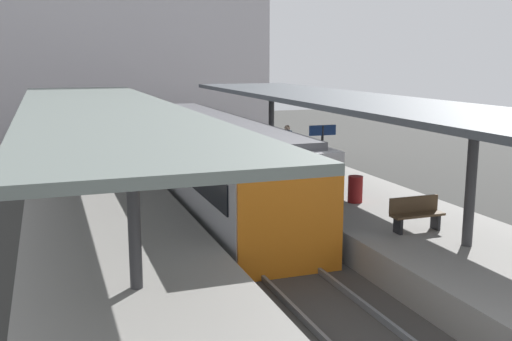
{
  "coord_description": "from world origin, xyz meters",
  "views": [
    {
      "loc": [
        -5.21,
        -15.55,
        5.28
      ],
      "look_at": [
        0.82,
        1.31,
        1.84
      ],
      "focal_mm": 41.24,
      "sensor_mm": 36.0,
      "label": 1
    }
  ],
  "objects_px": {
    "litter_bin": "(355,189)",
    "passenger_near_bench": "(287,146)",
    "platform_bench": "(416,213)",
    "commuter_train": "(212,164)",
    "platform_sign": "(322,144)"
  },
  "relations": [
    {
      "from": "platform_bench",
      "to": "passenger_near_bench",
      "type": "relative_size",
      "value": 0.81
    },
    {
      "from": "platform_sign",
      "to": "passenger_near_bench",
      "type": "distance_m",
      "value": 4.37
    },
    {
      "from": "commuter_train",
      "to": "litter_bin",
      "type": "distance_m",
      "value": 5.1
    },
    {
      "from": "platform_sign",
      "to": "passenger_near_bench",
      "type": "relative_size",
      "value": 1.28
    },
    {
      "from": "commuter_train",
      "to": "passenger_near_bench",
      "type": "relative_size",
      "value": 8.0
    },
    {
      "from": "commuter_train",
      "to": "platform_sign",
      "type": "relative_size",
      "value": 6.27
    },
    {
      "from": "passenger_near_bench",
      "to": "commuter_train",
      "type": "bearing_deg",
      "value": -152.98
    },
    {
      "from": "commuter_train",
      "to": "platform_bench",
      "type": "relative_size",
      "value": 9.91
    },
    {
      "from": "platform_bench",
      "to": "litter_bin",
      "type": "bearing_deg",
      "value": 89.31
    },
    {
      "from": "litter_bin",
      "to": "passenger_near_bench",
      "type": "xyz_separation_m",
      "value": [
        0.11,
        5.58,
        0.5
      ]
    },
    {
      "from": "commuter_train",
      "to": "platform_sign",
      "type": "xyz_separation_m",
      "value": [
        2.91,
        -2.48,
        0.9
      ]
    },
    {
      "from": "commuter_train",
      "to": "platform_bench",
      "type": "bearing_deg",
      "value": -64.15
    },
    {
      "from": "litter_bin",
      "to": "passenger_near_bench",
      "type": "height_order",
      "value": "passenger_near_bench"
    },
    {
      "from": "platform_sign",
      "to": "passenger_near_bench",
      "type": "xyz_separation_m",
      "value": [
        0.6,
        4.27,
        -0.72
      ]
    },
    {
      "from": "platform_sign",
      "to": "litter_bin",
      "type": "relative_size",
      "value": 2.76
    }
  ]
}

